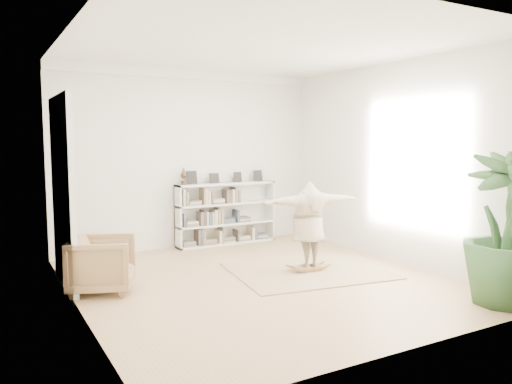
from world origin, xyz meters
TOP-DOWN VIEW (x-y plane):
  - floor at (0.00, 0.00)m, footprint 6.00×6.00m
  - room_shell at (0.00, 2.94)m, footprint 6.00×6.00m
  - doors at (-2.70, 1.30)m, footprint 0.09×1.78m
  - bookshelf at (0.74, 2.82)m, footprint 2.20×0.35m
  - armchair at (-2.30, 0.66)m, footprint 1.15×1.13m
  - rug at (0.96, 0.11)m, footprint 2.76×2.34m
  - rocker_board at (0.96, 0.11)m, footprint 0.53×0.36m
  - person at (0.96, 0.11)m, footprint 1.82×0.73m
  - houseplant at (2.30, -2.55)m, footprint 1.52×1.52m

SIDE VIEW (x-z plane):
  - floor at x=0.00m, z-range 0.00..0.00m
  - rug at x=0.96m, z-range 0.00..0.02m
  - rocker_board at x=0.96m, z-range 0.01..0.12m
  - armchair at x=-2.30m, z-range 0.00..0.81m
  - bookshelf at x=0.74m, z-range -0.18..1.46m
  - person at x=0.96m, z-range 0.12..1.56m
  - houseplant at x=2.30m, z-range 0.00..2.05m
  - doors at x=-2.70m, z-range -0.06..2.86m
  - room_shell at x=0.00m, z-range 0.51..6.51m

